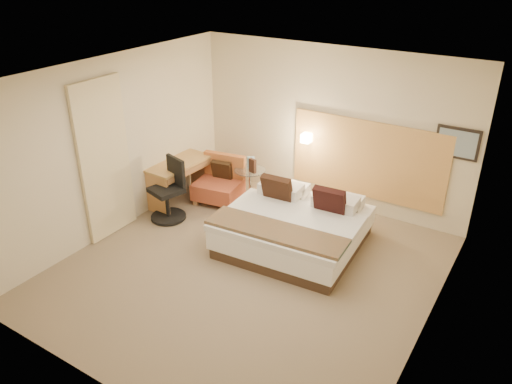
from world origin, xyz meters
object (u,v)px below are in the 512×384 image
Objects in this scene: lounge_chair at (220,184)px; desk at (180,171)px; bed at (295,227)px; desk_chair at (170,195)px; side_table at (250,184)px.

desk is (-0.53, -0.40, 0.27)m from lounge_chair.
bed is 2.01× the size of desk_chair.
bed is 1.69× the size of desk.
side_table is at bearing 56.39° from desk_chair.
bed is 1.58m from side_table.
desk is at bearing -142.73° from lounge_chair.
desk_chair is (0.21, -0.55, -0.17)m from desk.
bed is at bearing -32.30° from side_table.
bed is at bearing 9.37° from desk_chair.
side_table is 1.22m from desk.
lounge_chair reaches higher than desk.
bed is at bearing -18.31° from lounge_chair.
lounge_chair is (-1.81, 0.60, 0.01)m from bed.
bed is at bearing -4.80° from desk.
side_table is at bearing 26.96° from lounge_chair.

